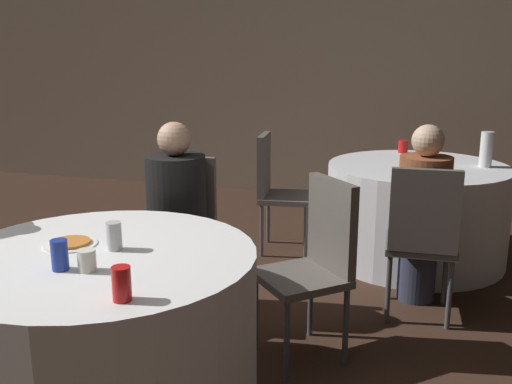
{
  "coord_description": "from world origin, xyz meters",
  "views": [
    {
      "loc": [
        1.49,
        -2.06,
        1.56
      ],
      "look_at": [
        0.68,
        0.76,
        0.83
      ],
      "focal_mm": 40.0,
      "sensor_mm": 36.0,
      "label": 1
    }
  ],
  "objects": [
    {
      "name": "wall_back",
      "position": [
        0.0,
        4.13,
        1.4
      ],
      "size": [
        16.0,
        0.06,
        2.8
      ],
      "color": "gray",
      "rests_on": "ground_plane"
    },
    {
      "name": "table_near",
      "position": [
        0.24,
        -0.05,
        0.36
      ],
      "size": [
        1.32,
        1.32,
        0.73
      ],
      "color": "white",
      "rests_on": "ground_plane"
    },
    {
      "name": "table_far",
      "position": [
        1.51,
        2.28,
        0.36
      ],
      "size": [
        1.34,
        1.34,
        0.73
      ],
      "color": "silver",
      "rests_on": "ground_plane"
    },
    {
      "name": "chair_near_northeast",
      "position": [
        1.04,
        0.67,
        0.56
      ],
      "size": [
        0.56,
        0.56,
        0.93
      ],
      "rotation": [
        0.0,
        0.0,
        -3.98
      ],
      "color": "#59514C",
      "rests_on": "ground_plane"
    },
    {
      "name": "chair_near_north",
      "position": [
        0.14,
        1.02,
        0.56
      ],
      "size": [
        0.43,
        0.44,
        0.93
      ],
      "rotation": [
        0.0,
        0.0,
        -3.05
      ],
      "color": "#59514C",
      "rests_on": "ground_plane"
    },
    {
      "name": "chair_far_south",
      "position": [
        1.55,
        1.2,
        0.56
      ],
      "size": [
        0.41,
        0.42,
        0.93
      ],
      "rotation": [
        0.0,
        0.0,
        0.04
      ],
      "color": "#59514C",
      "rests_on": "ground_plane"
    },
    {
      "name": "chair_far_west",
      "position": [
        0.43,
        2.16,
        0.56
      ],
      "size": [
        0.45,
        0.44,
        0.93
      ],
      "rotation": [
        0.0,
        0.0,
        -1.46
      ],
      "color": "#59514C",
      "rests_on": "ground_plane"
    },
    {
      "name": "person_black_shirt",
      "position": [
        0.16,
        0.86,
        0.6
      ],
      "size": [
        0.36,
        0.51,
        1.17
      ],
      "rotation": [
        0.0,
        0.0,
        -3.05
      ],
      "color": "#4C4238",
      "rests_on": "ground_plane"
    },
    {
      "name": "person_floral_shirt",
      "position": [
        1.54,
        1.37,
        0.57
      ],
      "size": [
        0.3,
        0.49,
        1.15
      ],
      "rotation": [
        0.0,
        0.0,
        0.04
      ],
      "color": "#33384C",
      "rests_on": "ground_plane"
    },
    {
      "name": "pizza_plate_near",
      "position": [
        0.05,
        0.0,
        0.74
      ],
      "size": [
        0.23,
        0.23,
        0.02
      ],
      "color": "white",
      "rests_on": "table_near"
    },
    {
      "name": "soda_can_red",
      "position": [
        0.56,
        -0.45,
        0.79
      ],
      "size": [
        0.07,
        0.07,
        0.12
      ],
      "color": "red",
      "rests_on": "table_near"
    },
    {
      "name": "soda_can_blue",
      "position": [
        0.19,
        -0.27,
        0.79
      ],
      "size": [
        0.07,
        0.07,
        0.12
      ],
      "color": "#1E38A5",
      "rests_on": "table_near"
    },
    {
      "name": "soda_can_silver",
      "position": [
        0.27,
        0.0,
        0.79
      ],
      "size": [
        0.07,
        0.07,
        0.12
      ],
      "color": "silver",
      "rests_on": "table_near"
    },
    {
      "name": "cup_near",
      "position": [
        0.29,
        -0.25,
        0.77
      ],
      "size": [
        0.07,
        0.07,
        0.09
      ],
      "color": "silver",
      "rests_on": "table_near"
    },
    {
      "name": "bottle_far",
      "position": [
        1.98,
        2.34,
        0.86
      ],
      "size": [
        0.09,
        0.09,
        0.26
      ],
      "color": "white",
      "rests_on": "table_far"
    },
    {
      "name": "cup_far",
      "position": [
        1.38,
        2.79,
        0.78
      ],
      "size": [
        0.08,
        0.08,
        0.11
      ],
      "color": "red",
      "rests_on": "table_far"
    }
  ]
}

